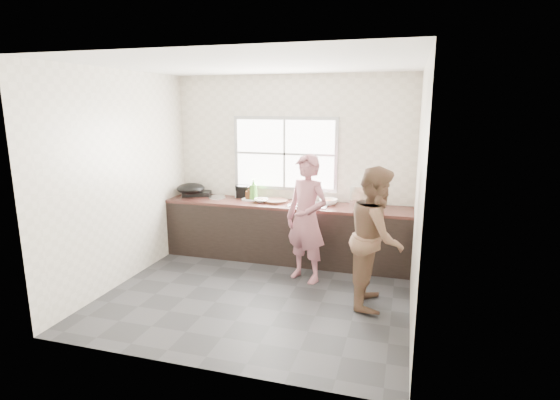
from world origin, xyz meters
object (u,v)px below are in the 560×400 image
(person_side, at_px, (376,237))
(dish_rack, at_px, (363,195))
(burner, at_px, (198,192))
(pot_lid_right, at_px, (217,198))
(plate_food, at_px, (249,199))
(bowl_crabs, at_px, (328,202))
(cutting_board, at_px, (276,201))
(bottle_brown_short, at_px, (246,192))
(bowl_held, at_px, (315,206))
(bowl_mince, at_px, (261,200))
(glass_jar, at_px, (237,194))
(black_pot, at_px, (244,191))
(bottle_green, at_px, (253,190))
(woman, at_px, (307,223))
(pot_lid_left, at_px, (217,196))
(bottle_brown_tall, at_px, (249,194))
(wok, at_px, (191,188))

(person_side, bearing_deg, dish_rack, 10.88)
(burner, bearing_deg, pot_lid_right, -24.89)
(person_side, height_order, plate_food, person_side)
(bowl_crabs, distance_m, burner, 2.14)
(cutting_board, xyz_separation_m, plate_food, (-0.42, 0.03, -0.01))
(bottle_brown_short, bearing_deg, bowl_held, -20.53)
(bowl_mince, relative_size, glass_jar, 1.87)
(cutting_board, relative_size, burner, 0.84)
(black_pot, xyz_separation_m, bottle_green, (0.22, -0.17, 0.07))
(black_pot, relative_size, dish_rack, 0.70)
(bowl_held, height_order, glass_jar, glass_jar)
(dish_rack, xyz_separation_m, pot_lid_right, (-2.19, -0.21, -0.13))
(woman, height_order, dish_rack, woman)
(person_side, relative_size, cutting_board, 4.48)
(person_side, height_order, pot_lid_right, person_side)
(person_side, xyz_separation_m, dish_rack, (-0.30, 1.37, 0.19))
(bowl_mince, distance_m, bottle_green, 0.22)
(black_pot, xyz_separation_m, pot_lid_left, (-0.41, -0.09, -0.09))
(glass_jar, relative_size, burner, 0.25)
(bottle_brown_tall, distance_m, wok, 0.93)
(black_pot, relative_size, pot_lid_right, 1.03)
(cutting_board, xyz_separation_m, dish_rack, (1.25, 0.21, 0.12))
(woman, relative_size, bottle_brown_tall, 8.46)
(bottle_brown_short, relative_size, glass_jar, 1.52)
(bowl_mince, distance_m, bowl_held, 0.87)
(woman, xyz_separation_m, pot_lid_left, (-1.62, 0.80, 0.09))
(bowl_mince, distance_m, dish_rack, 1.48)
(plate_food, xyz_separation_m, pot_lid_right, (-0.51, -0.03, -0.00))
(bottle_green, bearing_deg, bottle_brown_short, 136.76)
(bottle_green, distance_m, burner, 1.02)
(glass_jar, bearing_deg, bottle_brown_short, 21.10)
(person_side, bearing_deg, bowl_crabs, 30.52)
(woman, height_order, bowl_mince, woman)
(wok, distance_m, pot_lid_right, 0.44)
(black_pot, bearing_deg, wok, -162.42)
(bottle_brown_tall, xyz_separation_m, glass_jar, (-0.23, 0.11, -0.04))
(black_pot, bearing_deg, bowl_mince, -33.56)
(woman, bearing_deg, black_pot, 167.92)
(person_side, xyz_separation_m, cutting_board, (-1.55, 1.16, 0.07))
(person_side, relative_size, wok, 3.77)
(bottle_brown_short, xyz_separation_m, glass_jar, (-0.13, -0.05, -0.03))
(bowl_crabs, bearing_deg, bottle_brown_short, 174.28)
(black_pot, bearing_deg, bowl_held, -19.82)
(bowl_mince, height_order, bottle_brown_short, bottle_brown_short)
(cutting_board, relative_size, pot_lid_left, 1.47)
(plate_food, bearing_deg, bowl_mince, -17.98)
(pot_lid_right, bearing_deg, plate_food, 3.58)
(glass_jar, bearing_deg, burner, 176.84)
(black_pot, height_order, bottle_green, bottle_green)
(dish_rack, bearing_deg, woman, -131.61)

